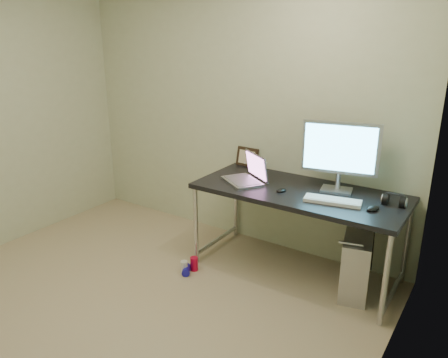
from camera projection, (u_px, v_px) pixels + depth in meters
floor at (105, 321)px, 3.12m from camera, size 3.50×3.50×0.00m
wall_back at (236, 112)px, 4.10m from camera, size 3.50×0.02×2.50m
wall_right at (370, 214)px, 1.81m from camera, size 0.02×3.50×2.50m
desk at (299, 199)px, 3.56m from camera, size 1.70×0.74×0.75m
tower_computer at (356, 264)px, 3.41m from camera, size 0.31×0.50×0.52m
cable_a at (364, 229)px, 3.65m from camera, size 0.01×0.16×0.69m
cable_b at (374, 234)px, 3.60m from camera, size 0.02×0.11×0.71m
can_red at (194, 264)px, 3.77m from camera, size 0.07×0.07×0.12m
can_white at (184, 267)px, 3.73m from camera, size 0.07×0.07×0.11m
can_blue at (186, 270)px, 3.73m from camera, size 0.12×0.14×0.07m
laptop at (248, 175)px, 3.72m from camera, size 0.45×0.43×0.24m
monitor at (340, 151)px, 3.41m from camera, size 0.59×0.22×0.56m
keyboard at (333, 201)px, 3.27m from camera, size 0.44×0.22×0.03m
mouse_right at (373, 207)px, 3.13m from camera, size 0.10×0.13×0.04m
mouse_left at (281, 189)px, 3.50m from camera, size 0.08×0.11×0.03m
headphones at (394, 201)px, 3.22m from camera, size 0.17×0.10×0.11m
picture_frame at (247, 157)px, 4.13m from camera, size 0.23×0.07×0.18m
webcam at (264, 164)px, 3.93m from camera, size 0.04×0.03×0.11m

